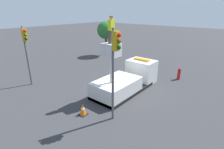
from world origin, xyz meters
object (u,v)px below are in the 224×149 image
object	(u,v)px
traffic_light_pole	(115,58)
fire_hydrant	(179,74)
traffic_light_across	(26,45)
bucket_truck	(127,80)
worker	(111,30)
tree_left_bg	(106,30)
traffic_cone_rear	(83,110)

from	to	relation	value
traffic_light_pole	fire_hydrant	distance (m)	9.51
traffic_light_across	bucket_truck	bearing A→B (deg)	-57.27
worker	traffic_light_across	world-z (taller)	worker
worker	traffic_light_across	distance (m)	7.57
worker	tree_left_bg	size ratio (longest dim) A/B	0.36
tree_left_bg	traffic_cone_rear	bearing A→B (deg)	-144.18
bucket_truck	tree_left_bg	distance (m)	12.17
fire_hydrant	traffic_light_pole	bearing A→B (deg)	175.83
fire_hydrant	tree_left_bg	size ratio (longest dim) A/B	0.23
worker	traffic_light_pole	xyz separation A→B (m)	(-1.94, -1.86, -1.19)
traffic_cone_rear	tree_left_bg	xyz separation A→B (m)	(12.53, 9.04, 3.14)
fire_hydrant	worker	bearing A→B (deg)	160.19
worker	traffic_light_pole	bearing A→B (deg)	-136.10
bucket_truck	fire_hydrant	xyz separation A→B (m)	(4.98, -2.51, -0.28)
traffic_light_across	traffic_cone_rear	distance (m)	7.71
worker	fire_hydrant	distance (m)	8.65
bucket_truck	worker	world-z (taller)	worker
bucket_truck	traffic_cone_rear	xyz separation A→B (m)	(-4.82, -0.02, -0.47)
traffic_light_pole	traffic_light_across	distance (m)	8.88
worker	traffic_cone_rear	world-z (taller)	worker
traffic_light_across	tree_left_bg	xyz separation A→B (m)	(12.21, 2.03, -0.05)
bucket_truck	traffic_cone_rear	distance (m)	4.84
worker	traffic_cone_rear	size ratio (longest dim) A/B	2.29
worker	fire_hydrant	xyz separation A→B (m)	(6.97, -2.51, -4.46)
worker	traffic_light_pole	size ratio (longest dim) A/B	0.32
bucket_truck	traffic_light_across	size ratio (longest dim) A/B	1.28
traffic_light_pole	fire_hydrant	world-z (taller)	traffic_light_pole
bucket_truck	worker	size ratio (longest dim) A/B	3.68
bucket_truck	traffic_light_pole	world-z (taller)	traffic_light_pole
tree_left_bg	traffic_light_across	bearing A→B (deg)	-170.58
bucket_truck	tree_left_bg	world-z (taller)	tree_left_bg
traffic_light_pole	tree_left_bg	bearing A→B (deg)	43.08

